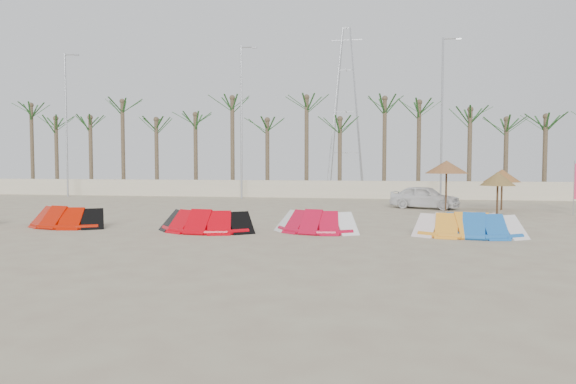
% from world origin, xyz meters
% --- Properties ---
extents(ground, '(120.00, 120.00, 0.00)m').
position_xyz_m(ground, '(0.00, 0.00, 0.00)').
color(ground, '#B2AA8A').
rests_on(ground, ground).
extents(boundary_wall, '(60.00, 0.30, 1.30)m').
position_xyz_m(boundary_wall, '(0.00, 22.00, 0.65)').
color(boundary_wall, beige).
rests_on(boundary_wall, ground).
extents(palm_line, '(52.00, 4.00, 7.70)m').
position_xyz_m(palm_line, '(0.67, 23.50, 6.44)').
color(palm_line, brown).
rests_on(palm_line, ground).
extents(lamp_a, '(1.25, 0.14, 11.00)m').
position_xyz_m(lamp_a, '(-19.96, 20.00, 5.77)').
color(lamp_a, '#A5A8AD').
rests_on(lamp_a, ground).
extents(lamp_b, '(1.25, 0.14, 11.00)m').
position_xyz_m(lamp_b, '(-5.96, 20.00, 5.77)').
color(lamp_b, '#A5A8AD').
rests_on(lamp_b, ground).
extents(lamp_c, '(1.25, 0.14, 11.00)m').
position_xyz_m(lamp_c, '(8.04, 20.00, 5.77)').
color(lamp_c, '#A5A8AD').
rests_on(lamp_c, ground).
extents(pylon, '(3.00, 3.00, 14.00)m').
position_xyz_m(pylon, '(1.00, 28.00, 0.00)').
color(pylon, '#A5A8AD').
rests_on(pylon, ground).
extents(kite_red_left, '(3.86, 2.21, 0.90)m').
position_xyz_m(kite_red_left, '(-8.45, 2.75, 0.42)').
color(kite_red_left, '#B91200').
rests_on(kite_red_left, ground).
extents(kite_red_mid, '(3.76, 1.90, 0.90)m').
position_xyz_m(kite_red_mid, '(-2.41, 2.33, 0.42)').
color(kite_red_mid, '#CF000C').
rests_on(kite_red_mid, ground).
extents(kite_red_right, '(3.35, 2.12, 0.90)m').
position_xyz_m(kite_red_right, '(1.65, 2.85, 0.42)').
color(kite_red_right, red).
rests_on(kite_red_right, ground).
extents(kite_orange, '(3.54, 2.09, 0.90)m').
position_xyz_m(kite_orange, '(6.85, 2.86, 0.42)').
color(kite_orange, '#FF9F27').
rests_on(kite_orange, ground).
extents(kite_blue, '(3.47, 2.01, 0.90)m').
position_xyz_m(kite_blue, '(7.21, 2.75, 0.42)').
color(kite_blue, blue).
rests_on(kite_blue, ground).
extents(parasol_left, '(2.28, 2.28, 2.72)m').
position_xyz_m(parasol_left, '(7.48, 12.65, 2.36)').
color(parasol_left, '#4C331E').
rests_on(parasol_left, ground).
extents(parasol_mid, '(1.73, 1.73, 2.15)m').
position_xyz_m(parasol_mid, '(9.77, 11.02, 1.79)').
color(parasol_mid, '#4C331E').
rests_on(parasol_mid, ground).
extents(parasol_right, '(1.99, 1.99, 2.24)m').
position_xyz_m(parasol_right, '(10.56, 13.75, 1.89)').
color(parasol_right, '#4C331E').
rests_on(parasol_right, ground).
extents(car, '(4.14, 2.89, 1.31)m').
position_xyz_m(car, '(6.46, 13.85, 0.65)').
color(car, white).
rests_on(car, ground).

